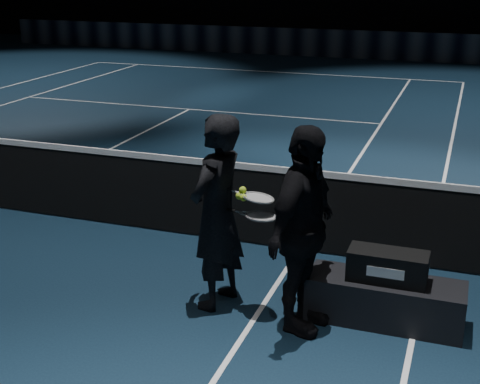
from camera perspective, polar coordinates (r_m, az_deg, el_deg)
The scene contains 9 objects.
sponsor_backdrop at distance 23.04m, azimuth 4.90°, elevation 12.63°, with size 22.00×0.15×0.90m, color black.
player_bench at distance 6.13m, azimuth 12.25°, elevation -9.07°, with size 1.37×0.46×0.41m, color black.
racket_bag at distance 5.98m, azimuth 12.48°, elevation -6.19°, with size 0.68×0.29×0.27m, color black.
bag_signature at distance 5.84m, azimuth 12.29°, elevation -6.78°, with size 0.32×0.00×0.09m, color white.
player_a at distance 6.02m, azimuth -1.98°, elevation -1.78°, with size 0.66×0.44×1.82m, color black.
player_b at distance 5.64m, azimuth 5.37°, elevation -3.33°, with size 1.07×0.44×1.82m, color black.
racket_lower at distance 5.78m, azimuth 1.80°, elevation -2.09°, with size 0.68×0.22×0.03m, color black, non-canonical shape.
racket_upper at distance 5.79m, azimuth 1.57°, elevation -0.50°, with size 0.68×0.22×0.03m, color black, non-canonical shape.
tennis_balls at distance 5.82m, azimuth 0.15°, elevation -0.24°, with size 0.12×0.10×0.12m, color #B2D42D, non-canonical shape.
Camera 1 is at (5.75, -6.65, 3.06)m, focal length 50.00 mm.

